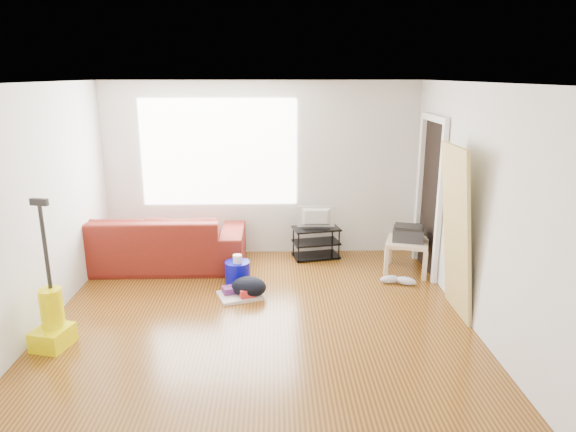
{
  "coord_description": "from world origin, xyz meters",
  "views": [
    {
      "loc": [
        0.16,
        -4.8,
        2.58
      ],
      "look_at": [
        0.32,
        0.6,
        1.08
      ],
      "focal_mm": 32.0,
      "sensor_mm": 36.0,
      "label": 1
    }
  ],
  "objects_px": {
    "side_table": "(407,245)",
    "cleaning_tray": "(241,293)",
    "sofa": "(152,266)",
    "vacuum": "(52,320)",
    "backpack": "(249,296)",
    "bucket": "(238,285)",
    "tv_stand": "(316,242)"
  },
  "relations": [
    {
      "from": "side_table",
      "to": "cleaning_tray",
      "type": "bearing_deg",
      "value": -161.09
    },
    {
      "from": "sofa",
      "to": "vacuum",
      "type": "relative_size",
      "value": 1.74
    },
    {
      "from": "vacuum",
      "to": "backpack",
      "type": "bearing_deg",
      "value": 45.03
    },
    {
      "from": "cleaning_tray",
      "to": "backpack",
      "type": "bearing_deg",
      "value": 11.85
    },
    {
      "from": "bucket",
      "to": "cleaning_tray",
      "type": "relative_size",
      "value": 0.54
    },
    {
      "from": "tv_stand",
      "to": "bucket",
      "type": "xyz_separation_m",
      "value": [
        -1.07,
        -0.98,
        -0.23
      ]
    },
    {
      "from": "sofa",
      "to": "side_table",
      "type": "distance_m",
      "value": 3.51
    },
    {
      "from": "bucket",
      "to": "cleaning_tray",
      "type": "xyz_separation_m",
      "value": [
        0.06,
        -0.35,
        0.05
      ]
    },
    {
      "from": "cleaning_tray",
      "to": "sofa",
      "type": "bearing_deg",
      "value": 140.6
    },
    {
      "from": "tv_stand",
      "to": "backpack",
      "type": "bearing_deg",
      "value": -135.91
    },
    {
      "from": "sofa",
      "to": "side_table",
      "type": "relative_size",
      "value": 3.77
    },
    {
      "from": "bucket",
      "to": "vacuum",
      "type": "xyz_separation_m",
      "value": [
        -1.71,
        -1.44,
        0.27
      ]
    },
    {
      "from": "sofa",
      "to": "vacuum",
      "type": "xyz_separation_m",
      "value": [
        -0.47,
        -2.15,
        0.27
      ]
    },
    {
      "from": "tv_stand",
      "to": "side_table",
      "type": "relative_size",
      "value": 1.05
    },
    {
      "from": "cleaning_tray",
      "to": "bucket",
      "type": "bearing_deg",
      "value": 99.24
    },
    {
      "from": "backpack",
      "to": "cleaning_tray",
      "type": "bearing_deg",
      "value": -148.91
    },
    {
      "from": "cleaning_tray",
      "to": "vacuum",
      "type": "height_order",
      "value": "vacuum"
    },
    {
      "from": "bucket",
      "to": "backpack",
      "type": "height_order",
      "value": "bucket"
    },
    {
      "from": "sofa",
      "to": "cleaning_tray",
      "type": "relative_size",
      "value": 4.41
    },
    {
      "from": "bucket",
      "to": "side_table",
      "type": "bearing_deg",
      "value": 10.01
    },
    {
      "from": "sofa",
      "to": "backpack",
      "type": "xyz_separation_m",
      "value": [
        1.39,
        -1.04,
        0.0
      ]
    },
    {
      "from": "side_table",
      "to": "backpack",
      "type": "relative_size",
      "value": 1.59
    },
    {
      "from": "sofa",
      "to": "backpack",
      "type": "relative_size",
      "value": 6.01
    },
    {
      "from": "cleaning_tray",
      "to": "tv_stand",
      "type": "bearing_deg",
      "value": 52.79
    },
    {
      "from": "tv_stand",
      "to": "vacuum",
      "type": "height_order",
      "value": "vacuum"
    },
    {
      "from": "cleaning_tray",
      "to": "vacuum",
      "type": "relative_size",
      "value": 0.39
    },
    {
      "from": "sofa",
      "to": "cleaning_tray",
      "type": "bearing_deg",
      "value": 140.6
    },
    {
      "from": "tv_stand",
      "to": "cleaning_tray",
      "type": "bearing_deg",
      "value": -138.3
    },
    {
      "from": "side_table",
      "to": "vacuum",
      "type": "distance_m",
      "value": 4.36
    },
    {
      "from": "tv_stand",
      "to": "cleaning_tray",
      "type": "height_order",
      "value": "tv_stand"
    },
    {
      "from": "bucket",
      "to": "vacuum",
      "type": "relative_size",
      "value": 0.21
    },
    {
      "from": "side_table",
      "to": "bucket",
      "type": "bearing_deg",
      "value": -169.99
    }
  ]
}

